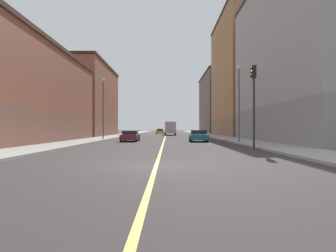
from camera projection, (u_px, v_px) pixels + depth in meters
ground_plane at (156, 166)px, 12.50m from camera, size 400.00×400.00×0.00m
sidewalk_left at (209, 135)px, 61.51m from camera, size 3.60×168.00×0.15m
sidewalk_right at (121, 135)px, 61.48m from camera, size 3.60×168.00×0.15m
lane_center_stripe at (165, 136)px, 61.50m from camera, size 0.16×154.00×0.01m
building_left_near at (300, 56)px, 33.07m from camera, size 8.56×26.12×18.46m
building_left_mid at (241, 76)px, 59.81m from camera, size 8.56×24.08×23.28m
building_left_far at (218, 104)px, 86.98m from camera, size 8.56×25.94×16.63m
building_right_corner at (23, 95)px, 32.23m from camera, size 8.56×25.66×10.00m
building_right_midblock at (86, 101)px, 57.18m from camera, size 8.56×21.88×13.18m
traffic_light_left_near at (253, 95)px, 21.83m from camera, size 0.40×0.32×5.97m
street_lamp_left_near at (238, 96)px, 30.74m from camera, size 0.36×0.36×7.64m
street_lamp_right_near at (103, 103)px, 38.18m from camera, size 0.36×0.36×7.54m
car_teal at (198, 136)px, 34.41m from camera, size 1.92×3.96×1.28m
car_yellow at (159, 131)px, 80.20m from camera, size 1.98×4.44×1.28m
car_maroon at (130, 136)px, 35.11m from camera, size 1.88×4.54×1.21m
box_truck at (170, 128)px, 65.63m from camera, size 2.35×7.32×2.80m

